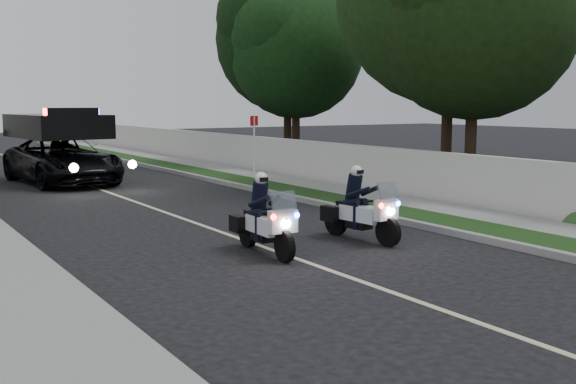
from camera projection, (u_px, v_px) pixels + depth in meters
ground at (305, 262)px, 12.44m from camera, size 120.00×120.00×0.00m
curb_right at (242, 186)px, 22.99m from camera, size 0.20×60.00×0.15m
grass_verge at (260, 185)px, 23.36m from camera, size 1.20×60.00×0.16m
sidewalk_right at (292, 183)px, 24.05m from camera, size 1.40×60.00×0.16m
property_wall at (315, 162)px, 24.49m from camera, size 0.22×60.00×1.50m
lane_marking at (123, 197)px, 20.83m from camera, size 0.12×50.00×0.01m
police_moto_left at (265, 254)px, 13.10m from camera, size 0.74×1.88×1.57m
police_moto_right at (360, 240)px, 14.38m from camera, size 0.87×1.93×1.58m
police_suv at (63, 183)px, 24.50m from camera, size 3.30×6.17×2.89m
sign_post at (254, 178)px, 26.10m from camera, size 0.45×0.45×2.45m
tree_right_a at (469, 193)px, 21.88m from camera, size 7.24×7.24×10.73m
tree_right_b at (445, 188)px, 23.15m from camera, size 8.44×8.44×12.64m
tree_right_c at (288, 164)px, 32.04m from camera, size 7.46×7.46×11.07m
tree_right_d at (296, 166)px, 31.04m from camera, size 7.77×7.77×9.95m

